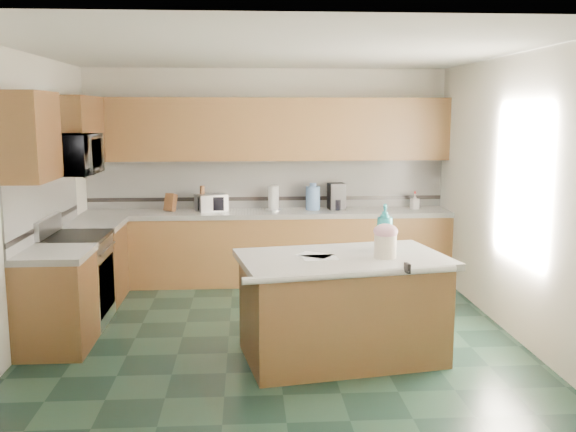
{
  "coord_description": "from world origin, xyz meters",
  "views": [
    {
      "loc": [
        -0.26,
        -5.98,
        2.14
      ],
      "look_at": [
        0.15,
        0.35,
        1.12
      ],
      "focal_mm": 40.0,
      "sensor_mm": 36.0,
      "label": 1
    }
  ],
  "objects": [
    {
      "name": "soap_bottle_back",
      "position": [
        1.89,
        2.05,
        1.02
      ],
      "size": [
        0.11,
        0.11,
        0.2
      ],
      "primitive_type": "imported",
      "rotation": [
        0.0,
        0.0,
        0.25
      ],
      "color": "white",
      "rests_on": "back_countertop"
    },
    {
      "name": "paper_towel",
      "position": [
        0.08,
        2.1,
        1.07
      ],
      "size": [
        0.14,
        0.14,
        0.31
      ],
      "primitive_type": "cylinder",
      "color": "white",
      "rests_on": "back_countertop"
    },
    {
      "name": "paper_sheet_a",
      "position": [
        0.36,
        -0.66,
        0.92
      ],
      "size": [
        0.32,
        0.26,
        0.0
      ],
      "primitive_type": "cube",
      "rotation": [
        0.0,
        0.0,
        0.09
      ],
      "color": "white",
      "rests_on": "island_top"
    },
    {
      "name": "soap_bottle_island",
      "position": [
        0.97,
        -0.4,
        1.13
      ],
      "size": [
        0.2,
        0.2,
        0.42
      ],
      "primitive_type": "imported",
      "rotation": [
        0.0,
        0.0,
        -0.26
      ],
      "color": "teal",
      "rests_on": "island_top"
    },
    {
      "name": "wall_front",
      "position": [
        0.0,
        -2.32,
        1.35
      ],
      "size": [
        4.6,
        0.04,
        2.7
      ],
      "primitive_type": "cube",
      "color": "white",
      "rests_on": "ground"
    },
    {
      "name": "paper_towel_base",
      "position": [
        0.08,
        2.1,
        0.93
      ],
      "size": [
        0.2,
        0.2,
        0.01
      ],
      "primitive_type": "cylinder",
      "color": "#B7B7BC",
      "rests_on": "back_countertop"
    },
    {
      "name": "microwave",
      "position": [
        -2.0,
        0.5,
        1.73
      ],
      "size": [
        0.5,
        0.73,
        0.41
      ],
      "primitive_type": "imported",
      "rotation": [
        0.0,
        0.0,
        1.57
      ],
      "color": "#B7B7BC",
      "rests_on": "wall_left"
    },
    {
      "name": "range_backguard",
      "position": [
        -2.26,
        0.5,
        1.02
      ],
      "size": [
        0.06,
        0.76,
        0.18
      ],
      "primitive_type": "cube",
      "color": "#B7B7BC",
      "rests_on": "range_body"
    },
    {
      "name": "back_accent_band",
      "position": [
        0.0,
        2.28,
        1.04
      ],
      "size": [
        4.6,
        0.01,
        0.05
      ],
      "primitive_type": "cube",
      "color": "black",
      "rests_on": "back_countertop"
    },
    {
      "name": "toaster_oven_door",
      "position": [
        -0.71,
        1.93,
        1.03
      ],
      "size": [
        0.32,
        0.01,
        0.17
      ],
      "primitive_type": "cube",
      "color": "black",
      "rests_on": "toaster_oven"
    },
    {
      "name": "treat_jar_knob_end_r",
      "position": [
        0.95,
        -0.7,
        1.19
      ],
      "size": [
        0.04,
        0.04,
        0.04
      ],
      "primitive_type": "sphere",
      "color": "tan",
      "rests_on": "treat_jar_lid"
    },
    {
      "name": "wall_right",
      "position": [
        2.32,
        0.0,
        1.35
      ],
      "size": [
        0.04,
        4.6,
        2.7
      ],
      "primitive_type": "cube",
      "color": "white",
      "rests_on": "ground"
    },
    {
      "name": "left_counter_front",
      "position": [
        -2.0,
        -0.24,
        0.89
      ],
      "size": [
        0.64,
        0.72,
        0.06
      ],
      "primitive_type": "cube",
      "color": "white",
      "rests_on": "left_base_cab_front"
    },
    {
      "name": "clamp_handle",
      "position": [
        1.0,
        -1.17,
        0.91
      ],
      "size": [
        0.01,
        0.06,
        0.01
      ],
      "primitive_type": "cylinder",
      "rotation": [
        1.57,
        0.0,
        0.0
      ],
      "color": "black",
      "rests_on": "island_top"
    },
    {
      "name": "wall_back",
      "position": [
        0.0,
        2.32,
        1.35
      ],
      "size": [
        4.6,
        0.04,
        2.7
      ],
      "primitive_type": "cube",
      "color": "white",
      "rests_on": "ground"
    },
    {
      "name": "treat_jar_knob_end_l",
      "position": [
        0.88,
        -0.7,
        1.19
      ],
      "size": [
        0.04,
        0.04,
        0.04
      ],
      "primitive_type": "sphere",
      "color": "tan",
      "rests_on": "treat_jar_lid"
    },
    {
      "name": "left_counter_rear",
      "position": [
        -2.0,
        1.29,
        0.89
      ],
      "size": [
        0.64,
        0.82,
        0.06
      ],
      "primitive_type": "cube",
      "color": "white",
      "rests_on": "left_base_cab_rear"
    },
    {
      "name": "soap_back_cap",
      "position": [
        1.89,
        2.05,
        1.13
      ],
      "size": [
        0.02,
        0.02,
        0.03
      ],
      "primitive_type": "cylinder",
      "color": "red",
      "rests_on": "soap_bottle_back"
    },
    {
      "name": "window_light_proxy",
      "position": [
        2.29,
        -0.2,
        1.5
      ],
      "size": [
        0.02,
        1.4,
        1.1
      ],
      "primitive_type": "cube",
      "color": "white",
      "rests_on": "wall_right"
    },
    {
      "name": "back_backsplash",
      "position": [
        0.0,
        2.29,
        1.24
      ],
      "size": [
        4.6,
        0.02,
        0.63
      ],
      "primitive_type": "cube",
      "color": "silver",
      "rests_on": "back_countertop"
    },
    {
      "name": "ceiling",
      "position": [
        0.0,
        0.0,
        2.7
      ],
      "size": [
        4.6,
        4.6,
        0.0
      ],
      "primitive_type": "plane",
      "color": "white",
      "rests_on": "ground"
    },
    {
      "name": "island_top",
      "position": [
        0.56,
        -0.61,
        0.89
      ],
      "size": [
        1.92,
        1.34,
        0.06
      ],
      "primitive_type": "cube",
      "rotation": [
        0.0,
        0.0,
        0.17
      ],
      "color": "white",
      "rests_on": "island_base"
    },
    {
      "name": "back_upper_cab",
      "position": [
        0.0,
        2.13,
        1.94
      ],
      "size": [
        4.6,
        0.33,
        0.78
      ],
      "primitive_type": "cube",
      "color": "#311C0E",
      "rests_on": "wall_back"
    },
    {
      "name": "toaster_oven",
      "position": [
        -0.71,
        2.05,
        1.03
      ],
      "size": [
        0.43,
        0.37,
        0.21
      ],
      "primitive_type": "cube",
      "rotation": [
        0.0,
        0.0,
        0.41
      ],
      "color": "#B7B7BC",
      "rests_on": "back_countertop"
    },
    {
      "name": "left_upper_cab_rear",
      "position": [
        -2.13,
        1.42,
        1.94
      ],
      "size": [
        0.33,
        1.09,
        0.78
      ],
      "primitive_type": "cube",
      "color": "#311C0E",
      "rests_on": "wall_left"
    },
    {
      "name": "back_base_cab",
      "position": [
        0.0,
        2.0,
        0.43
      ],
      "size": [
        4.6,
        0.6,
        0.86
      ],
      "primitive_type": "cube",
      "color": "#311C0E",
      "rests_on": "ground"
    },
    {
      "name": "left_accent_band",
      "position": [
        -2.28,
        0.55,
        1.04
      ],
      "size": [
        0.01,
        2.3,
        0.05
      ],
      "primitive_type": "cube",
      "color": "black",
      "rests_on": "wall_left"
    },
    {
      "name": "knife_block",
      "position": [
        -1.22,
        2.05,
        1.03
      ],
      "size": [
        0.18,
        0.2,
        0.24
      ],
      "primitive_type": "cube",
      "rotation": [
        -0.31,
        0.0,
        -0.42
      ],
      "color": "#472814",
      "rests_on": "back_countertop"
    },
    {
      "name": "coffee_maker",
      "position": [
        0.88,
        2.08,
        1.09
      ],
      "size": [
        0.22,
        0.24,
        0.34
      ],
      "primitive_type": "cube",
      "rotation": [
        0.0,
        0.0,
        0.1
      ],
      "color": "black",
      "rests_on": "back_countertop"
    },
    {
      "name": "utensil_bundle",
      "position": [
        -0.82,
        2.08,
        1.14
      ],
      "size": [
        0.06,
        0.06,
        0.19
      ],
      "primitive_type": "cylinder",
      "color": "#472814",
      "rests_on": "utensil_crock"
    },
    {
      "name": "water_jug",
      "position": [
        0.58,
        2.06,
        1.07
      ],
      "size": [
        0.18,
        0.18,
        0.3
      ],
      "primitive_type": "cylinder",
      "color": "#5578AA",
      "rests_on": "back_countertop"
    },
    {
      "name": "coffee_carafe",
      "position": [
        0.88,
        2.03,
        0.99
      ],
      "size": [
        0.14,
        0.14,
        0.14
      ],
      "primitive_type": "cylinder",
      "color": "black",
      "rests_on": "back_countertop"
    },
    {
      "name": "left_upper_cab_front",
      "position": [
        -2.13,
        -0.24,
        1.94
      ],
      "size": [
        0.33,
        0.72,
        0.78
      ],
      "primitive_type": "cube",
      "color": "#311C0E",
      "rests_on": "wall_left"
    },
    {
      "name": "range_cooktop",
      "position": [
        -2.0,
        0.5,
        0.9
      ],
      "size": [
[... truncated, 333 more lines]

